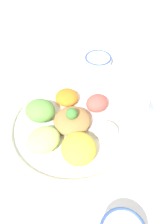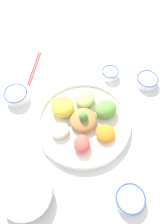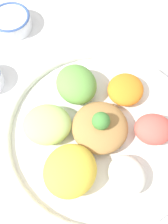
{
  "view_description": "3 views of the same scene",
  "coord_description": "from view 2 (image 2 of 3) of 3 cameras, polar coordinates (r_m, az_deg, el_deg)",
  "views": [
    {
      "loc": [
        -0.4,
        0.04,
        0.58
      ],
      "look_at": [
        0.04,
        -0.08,
        0.05
      ],
      "focal_mm": 35.0,
      "sensor_mm": 36.0,
      "label": 1
    },
    {
      "loc": [
        0.23,
        -0.39,
        0.88
      ],
      "look_at": [
        0.02,
        -0.03,
        0.1
      ],
      "focal_mm": 35.0,
      "sensor_mm": 36.0,
      "label": 2
    },
    {
      "loc": [
        -0.17,
        -0.11,
        0.55
      ],
      "look_at": [
        0.03,
        0.01,
        0.05
      ],
      "focal_mm": 42.0,
      "sensor_mm": 36.0,
      "label": 3
    }
  ],
  "objects": [
    {
      "name": "ground_plane",
      "position": [
        0.99,
        -0.13,
        -1.06
      ],
      "size": [
        2.4,
        2.4,
        0.0
      ],
      "primitive_type": "plane",
      "color": "white"
    },
    {
      "name": "sauce_bowl_dark",
      "position": [
        1.06,
        -17.25,
        4.25
      ],
      "size": [
        0.11,
        0.11,
        0.05
      ],
      "color": "white",
      "rests_on": "ground_plane"
    },
    {
      "name": "side_serving_bowl",
      "position": [
        0.89,
        -14.75,
        -20.07
      ],
      "size": [
        0.19,
        0.19,
        0.05
      ],
      "color": "#A8B2BC",
      "rests_on": "ground_plane"
    },
    {
      "name": "serving_spoon_extra",
      "position": [
        0.93,
        15.36,
        -14.34
      ],
      "size": [
        0.08,
        0.12,
        0.01
      ],
      "rotation": [
        0.0,
        0.0,
        5.19
      ],
      "color": "white",
      "rests_on": "ground_plane"
    },
    {
      "name": "rice_bowl_plain",
      "position": [
        1.1,
        7.05,
        9.93
      ],
      "size": [
        0.08,
        0.08,
        0.04
      ],
      "color": "white",
      "rests_on": "ground_plane"
    },
    {
      "name": "salad_platter",
      "position": [
        0.95,
        -0.22,
        -2.2
      ],
      "size": [
        0.42,
        0.42,
        0.09
      ],
      "color": "white",
      "rests_on": "ground_plane"
    },
    {
      "name": "sauce_bowl_red",
      "position": [
        1.11,
        16.14,
        7.95
      ],
      "size": [
        0.11,
        0.11,
        0.04
      ],
      "color": "white",
      "rests_on": "ground_plane"
    },
    {
      "name": "chopsticks_pair_near",
      "position": [
        1.17,
        -12.86,
        11.15
      ],
      "size": [
        0.09,
        0.21,
        0.01
      ],
      "rotation": [
        0.0,
        0.0,
        5.07
      ],
      "color": "red",
      "rests_on": "ground_plane"
    },
    {
      "name": "rice_bowl_blue",
      "position": [
        0.88,
        11.94,
        -21.33
      ],
      "size": [
        0.11,
        0.11,
        0.04
      ],
      "color": "white",
      "rests_on": "ground_plane"
    },
    {
      "name": "serving_spoon_main",
      "position": [
        1.04,
        16.57,
        -0.32
      ],
      "size": [
        0.07,
        0.12,
        0.01
      ],
      "rotation": [
        0.0,
        0.0,
        1.97
      ],
      "color": "white",
      "rests_on": "ground_plane"
    }
  ]
}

